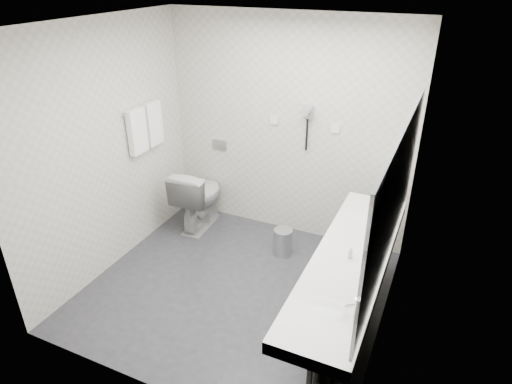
% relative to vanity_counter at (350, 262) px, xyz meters
% --- Properties ---
extents(floor, '(2.80, 2.80, 0.00)m').
position_rel_vanity_counter_xyz_m(floor, '(-1.12, 0.20, -0.80)').
color(floor, '#2C2C32').
rests_on(floor, ground).
extents(ceiling, '(2.80, 2.80, 0.00)m').
position_rel_vanity_counter_xyz_m(ceiling, '(-1.12, 0.20, 1.70)').
color(ceiling, silver).
rests_on(ceiling, wall_back).
extents(wall_back, '(2.80, 0.00, 2.80)m').
position_rel_vanity_counter_xyz_m(wall_back, '(-1.12, 1.50, 0.45)').
color(wall_back, beige).
rests_on(wall_back, floor).
extents(wall_front, '(2.80, 0.00, 2.80)m').
position_rel_vanity_counter_xyz_m(wall_front, '(-1.12, -1.10, 0.45)').
color(wall_front, beige).
rests_on(wall_front, floor).
extents(wall_left, '(0.00, 2.60, 2.60)m').
position_rel_vanity_counter_xyz_m(wall_left, '(-2.52, 0.20, 0.45)').
color(wall_left, beige).
rests_on(wall_left, floor).
extents(wall_right, '(0.00, 2.60, 2.60)m').
position_rel_vanity_counter_xyz_m(wall_right, '(0.27, 0.20, 0.45)').
color(wall_right, beige).
rests_on(wall_right, floor).
extents(vanity_counter, '(0.55, 2.20, 0.10)m').
position_rel_vanity_counter_xyz_m(vanity_counter, '(0.00, 0.00, 0.00)').
color(vanity_counter, silver).
rests_on(vanity_counter, floor).
extents(vanity_panel, '(0.03, 2.15, 0.75)m').
position_rel_vanity_counter_xyz_m(vanity_panel, '(0.02, 0.00, -0.42)').
color(vanity_panel, gray).
rests_on(vanity_panel, floor).
extents(vanity_post_far, '(0.06, 0.06, 0.75)m').
position_rel_vanity_counter_xyz_m(vanity_post_far, '(0.05, 1.04, -0.42)').
color(vanity_post_far, silver).
rests_on(vanity_post_far, floor).
extents(mirror, '(0.02, 2.20, 1.05)m').
position_rel_vanity_counter_xyz_m(mirror, '(0.26, 0.00, 0.65)').
color(mirror, '#B2BCC6').
rests_on(mirror, wall_right).
extents(basin_near, '(0.40, 0.31, 0.05)m').
position_rel_vanity_counter_xyz_m(basin_near, '(0.00, -0.65, 0.04)').
color(basin_near, silver).
rests_on(basin_near, vanity_counter).
extents(basin_far, '(0.40, 0.31, 0.05)m').
position_rel_vanity_counter_xyz_m(basin_far, '(0.00, 0.65, 0.04)').
color(basin_far, silver).
rests_on(basin_far, vanity_counter).
extents(faucet_near, '(0.04, 0.04, 0.15)m').
position_rel_vanity_counter_xyz_m(faucet_near, '(0.19, -0.65, 0.12)').
color(faucet_near, silver).
rests_on(faucet_near, vanity_counter).
extents(faucet_far, '(0.04, 0.04, 0.15)m').
position_rel_vanity_counter_xyz_m(faucet_far, '(0.19, 0.65, 0.12)').
color(faucet_far, silver).
rests_on(faucet_far, vanity_counter).
extents(soap_bottle_a, '(0.06, 0.06, 0.11)m').
position_rel_vanity_counter_xyz_m(soap_bottle_a, '(0.11, 0.02, 0.10)').
color(soap_bottle_a, white).
rests_on(soap_bottle_a, vanity_counter).
extents(soap_bottle_c, '(0.04, 0.04, 0.10)m').
position_rel_vanity_counter_xyz_m(soap_bottle_c, '(-0.00, -0.02, 0.10)').
color(soap_bottle_c, white).
rests_on(soap_bottle_c, vanity_counter).
extents(glass_left, '(0.07, 0.07, 0.12)m').
position_rel_vanity_counter_xyz_m(glass_left, '(0.13, 0.31, 0.11)').
color(glass_left, silver).
rests_on(glass_left, vanity_counter).
extents(glass_right, '(0.07, 0.07, 0.12)m').
position_rel_vanity_counter_xyz_m(glass_right, '(0.20, 0.34, 0.11)').
color(glass_right, silver).
rests_on(glass_right, vanity_counter).
extents(toilet, '(0.49, 0.80, 0.78)m').
position_rel_vanity_counter_xyz_m(toilet, '(-2.08, 1.12, -0.41)').
color(toilet, silver).
rests_on(toilet, floor).
extents(flush_plate, '(0.18, 0.02, 0.12)m').
position_rel_vanity_counter_xyz_m(flush_plate, '(-1.98, 1.49, 0.15)').
color(flush_plate, '#B2B5BA').
rests_on(flush_plate, wall_back).
extents(pedal_bin, '(0.24, 0.24, 0.29)m').
position_rel_vanity_counter_xyz_m(pedal_bin, '(-0.93, 0.97, -0.65)').
color(pedal_bin, '#B2B5BA').
rests_on(pedal_bin, floor).
extents(bin_lid, '(0.21, 0.21, 0.02)m').
position_rel_vanity_counter_xyz_m(bin_lid, '(-0.93, 0.97, -0.50)').
color(bin_lid, '#B2B5BA').
rests_on(bin_lid, pedal_bin).
extents(towel_rail, '(0.02, 0.62, 0.02)m').
position_rel_vanity_counter_xyz_m(towel_rail, '(-2.47, 0.75, 0.75)').
color(towel_rail, silver).
rests_on(towel_rail, wall_left).
extents(towel_near, '(0.07, 0.24, 0.48)m').
position_rel_vanity_counter_xyz_m(towel_near, '(-2.46, 0.61, 0.53)').
color(towel_near, white).
rests_on(towel_near, towel_rail).
extents(towel_far, '(0.07, 0.24, 0.48)m').
position_rel_vanity_counter_xyz_m(towel_far, '(-2.46, 0.89, 0.53)').
color(towel_far, white).
rests_on(towel_far, towel_rail).
extents(dryer_cradle, '(0.10, 0.04, 0.14)m').
position_rel_vanity_counter_xyz_m(dryer_cradle, '(-0.88, 1.47, 0.70)').
color(dryer_cradle, gray).
rests_on(dryer_cradle, wall_back).
extents(dryer_barrel, '(0.08, 0.14, 0.08)m').
position_rel_vanity_counter_xyz_m(dryer_barrel, '(-0.88, 1.40, 0.73)').
color(dryer_barrel, gray).
rests_on(dryer_barrel, dryer_cradle).
extents(dryer_cord, '(0.02, 0.02, 0.35)m').
position_rel_vanity_counter_xyz_m(dryer_cord, '(-0.88, 1.46, 0.45)').
color(dryer_cord, black).
rests_on(dryer_cord, dryer_cradle).
extents(switch_plate_a, '(0.09, 0.02, 0.09)m').
position_rel_vanity_counter_xyz_m(switch_plate_a, '(-1.27, 1.49, 0.55)').
color(switch_plate_a, silver).
rests_on(switch_plate_a, wall_back).
extents(switch_plate_b, '(0.09, 0.02, 0.09)m').
position_rel_vanity_counter_xyz_m(switch_plate_b, '(-0.57, 1.49, 0.55)').
color(switch_plate_b, silver).
rests_on(switch_plate_b, wall_back).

